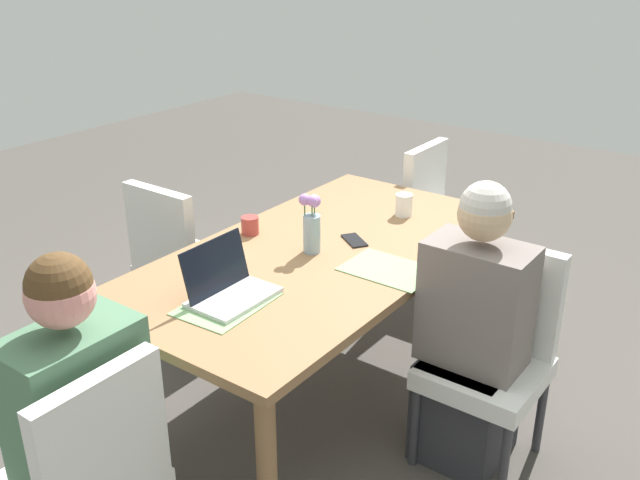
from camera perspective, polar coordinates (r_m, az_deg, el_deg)
ground_plane at (r=3.44m, az=0.00°, el=-12.20°), size 10.00×10.00×0.00m
dining_table at (r=3.10m, az=0.00°, el=-2.15°), size 1.90×1.00×0.74m
chair_near_left_near at (r=2.93m, az=13.76°, el=-8.26°), size 0.44×0.44×0.90m
person_near_left_near at (r=2.88m, az=12.12°, el=-8.12°), size 0.36×0.40×1.19m
chair_head_left_left_mid at (r=2.36m, az=-18.30°, el=-17.58°), size 0.44×0.44×0.90m
person_head_left_left_mid at (r=2.42m, az=-18.32°, el=-15.63°), size 0.40×0.36×1.19m
chair_far_left_far at (r=3.65m, az=-11.13°, el=-1.42°), size 0.44×0.44×0.90m
chair_head_right_right_near at (r=4.18m, az=9.67°, el=1.94°), size 0.44×0.44×0.90m
flower_vase at (r=3.01m, az=-0.69°, el=1.30°), size 0.10×0.09×0.26m
placemat_near_left_near at (r=2.91m, az=5.53°, el=-2.37°), size 0.26×0.36×0.00m
placemat_head_left_left_mid at (r=2.66m, az=-7.50°, el=-5.10°), size 0.37×0.28×0.00m
laptop_head_left_left_mid at (r=2.68m, az=-7.40°, el=-3.81°), size 0.32×0.22×0.21m
coffee_mug_near_left at (r=3.46m, az=6.76°, el=2.82°), size 0.08×0.08×0.11m
coffee_mug_near_right at (r=2.98m, az=-7.27°, el=-0.77°), size 0.07×0.07×0.10m
coffee_mug_centre_left at (r=3.24m, az=-5.64°, el=1.18°), size 0.08×0.08×0.08m
phone_black at (r=3.17m, az=2.78°, el=-0.03°), size 0.14×0.16×0.01m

